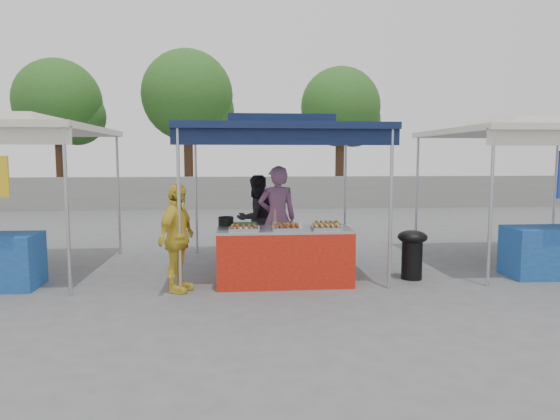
{
  "coord_description": "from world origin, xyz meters",
  "views": [
    {
      "loc": [
        -0.71,
        -7.45,
        1.9
      ],
      "look_at": [
        0.0,
        0.6,
        1.05
      ],
      "focal_mm": 32.0,
      "sensor_mm": 36.0,
      "label": 1
    }
  ],
  "objects": [
    {
      "name": "tree_1",
      "position": [
        -2.43,
        12.71,
        4.17
      ],
      "size": [
        3.6,
        3.55,
        6.1
      ],
      "color": "#3F2718",
      "rests_on": "ground_plane"
    },
    {
      "name": "vendor_woman",
      "position": [
        -0.02,
        0.9,
        0.88
      ],
      "size": [
        0.67,
        0.47,
        1.76
      ],
      "primitive_type": "imported",
      "rotation": [
        0.0,
        0.0,
        3.21
      ],
      "color": "#86557B",
      "rests_on": "ground_plane"
    },
    {
      "name": "wok_burner",
      "position": [
        2.03,
        0.03,
        0.46
      ],
      "size": [
        0.46,
        0.46,
        0.78
      ],
      "rotation": [
        0.0,
        0.0,
        0.13
      ],
      "color": "black",
      "rests_on": "ground_plane"
    },
    {
      "name": "vendor_table",
      "position": [
        0.0,
        -0.1,
        0.43
      ],
      "size": [
        2.0,
        0.8,
        0.85
      ],
      "color": "red",
      "rests_on": "ground_plane"
    },
    {
      "name": "food_tray_bl",
      "position": [
        -0.58,
        -0.01,
        0.88
      ],
      "size": [
        0.42,
        0.3,
        0.07
      ],
      "color": "silver",
      "rests_on": "vendor_table"
    },
    {
      "name": "crate_left",
      "position": [
        -0.34,
        0.5,
        0.15
      ],
      "size": [
        0.51,
        0.35,
        0.3
      ],
      "primitive_type": "cube",
      "color": "#13349E",
      "rests_on": "ground_plane"
    },
    {
      "name": "customer_person",
      "position": [
        -1.55,
        -0.41,
        0.77
      ],
      "size": [
        0.68,
        0.98,
        1.54
      ],
      "primitive_type": "imported",
      "rotation": [
        0.0,
        0.0,
        1.19
      ],
      "color": "gold",
      "rests_on": "ground_plane"
    },
    {
      "name": "cooking_pot",
      "position": [
        -0.87,
        0.26,
        0.92
      ],
      "size": [
        0.24,
        0.24,
        0.14
      ],
      "primitive_type": "cylinder",
      "color": "black",
      "rests_on": "vendor_table"
    },
    {
      "name": "skewer_cup",
      "position": [
        -0.14,
        -0.18,
        0.9
      ],
      "size": [
        0.08,
        0.08,
        0.1
      ],
      "primitive_type": "cylinder",
      "color": "#B7B7BE",
      "rests_on": "vendor_table"
    },
    {
      "name": "food_tray_bm",
      "position": [
        0.04,
        -0.04,
        0.88
      ],
      "size": [
        0.42,
        0.3,
        0.07
      ],
      "color": "silver",
      "rests_on": "vendor_table"
    },
    {
      "name": "ground_plane",
      "position": [
        0.0,
        0.0,
        0.0
      ],
      "size": [
        80.0,
        80.0,
        0.0
      ],
      "primitive_type": "plane",
      "color": "#57585A"
    },
    {
      "name": "crate_right",
      "position": [
        0.34,
        0.47,
        0.14
      ],
      "size": [
        0.46,
        0.32,
        0.28
      ],
      "primitive_type": "cube",
      "color": "#13349E",
      "rests_on": "ground_plane"
    },
    {
      "name": "tree_2",
      "position": [
        3.72,
        13.01,
        3.82
      ],
      "size": [
        3.34,
        3.25,
        5.59
      ],
      "color": "#3F2718",
      "rests_on": "ground_plane"
    },
    {
      "name": "food_tray_fm",
      "position": [
        0.01,
        -0.34,
        0.88
      ],
      "size": [
        0.42,
        0.3,
        0.07
      ],
      "color": "silver",
      "rests_on": "vendor_table"
    },
    {
      "name": "main_canopy",
      "position": [
        0.0,
        0.97,
        2.37
      ],
      "size": [
        3.2,
        3.2,
        2.57
      ],
      "color": "#B7B7BE",
      "rests_on": "ground_plane"
    },
    {
      "name": "neighbor_stall_right",
      "position": [
        4.5,
        0.57,
        1.6
      ],
      "size": [
        3.2,
        3.2,
        2.57
      ],
      "color": "#B7B7BE",
      "rests_on": "ground_plane"
    },
    {
      "name": "food_tray_fr",
      "position": [
        0.6,
        -0.33,
        0.88
      ],
      "size": [
        0.42,
        0.3,
        0.07
      ],
      "color": "silver",
      "rests_on": "vendor_table"
    },
    {
      "name": "food_tray_br",
      "position": [
        0.66,
        -0.04,
        0.88
      ],
      "size": [
        0.42,
        0.3,
        0.07
      ],
      "color": "silver",
      "rests_on": "vendor_table"
    },
    {
      "name": "helper_man",
      "position": [
        -0.35,
        1.56,
        0.79
      ],
      "size": [
        0.97,
        0.91,
        1.59
      ],
      "primitive_type": "imported",
      "rotation": [
        0.0,
        0.0,
        3.69
      ],
      "color": "black",
      "rests_on": "ground_plane"
    },
    {
      "name": "back_wall",
      "position": [
        0.0,
        11.0,
        0.6
      ],
      "size": [
        40.0,
        0.25,
        1.2
      ],
      "primitive_type": "cube",
      "color": "gray",
      "rests_on": "ground_plane"
    },
    {
      "name": "tree_0",
      "position": [
        -7.4,
        12.88,
        3.89
      ],
      "size": [
        3.39,
        3.31,
        5.69
      ],
      "color": "#3F2718",
      "rests_on": "ground_plane"
    },
    {
      "name": "crate_stacked",
      "position": [
        0.34,
        0.47,
        0.41
      ],
      "size": [
        0.44,
        0.3,
        0.26
      ],
      "primitive_type": "cube",
      "color": "#13349E",
      "rests_on": "crate_right"
    },
    {
      "name": "food_tray_fl",
      "position": [
        -0.61,
        -0.33,
        0.88
      ],
      "size": [
        0.42,
        0.3,
        0.07
      ],
      "color": "silver",
      "rests_on": "vendor_table"
    }
  ]
}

